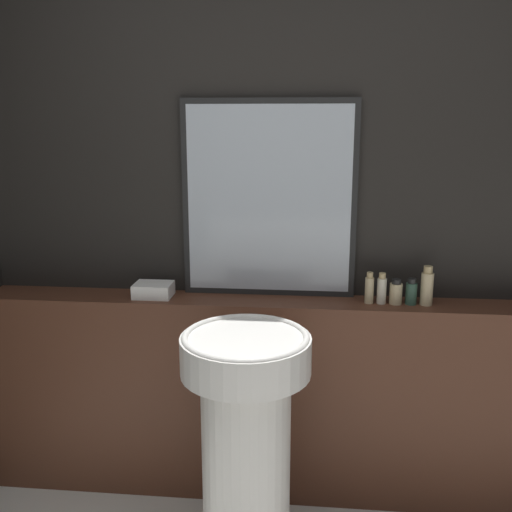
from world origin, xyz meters
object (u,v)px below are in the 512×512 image
Objects in this scene: shampoo_bottle at (369,289)px; conditioner_bottle at (382,289)px; pedestal_sink at (246,440)px; hand_soap_bottle at (427,287)px; lotion_bottle at (396,293)px; mirror at (269,200)px; towel_stack at (153,290)px; body_wash_bottle at (411,292)px.

shampoo_bottle is 0.05m from conditioner_bottle.
hand_soap_bottle is at bearing 34.05° from pedestal_sink.
shampoo_bottle reaches higher than lotion_bottle.
lotion_bottle is at bearing 0.00° from conditioner_bottle.
hand_soap_bottle is at bearing -7.32° from mirror.
mirror reaches higher than towel_stack.
body_wash_bottle is at bearing -0.00° from lotion_bottle.
towel_stack is 1.23× the size of conditioner_bottle.
towel_stack is at bearing -170.24° from mirror.
body_wash_bottle is at bearing 36.55° from pedestal_sink.
body_wash_bottle reaches higher than pedestal_sink.
lotion_bottle is 0.96× the size of body_wash_bottle.
body_wash_bottle is (0.65, 0.48, 0.44)m from pedestal_sink.
towel_stack is at bearing 180.00° from lotion_bottle.
towel_stack is at bearing 180.00° from conditioner_bottle.
lotion_bottle is (0.58, 0.48, 0.44)m from pedestal_sink.
towel_stack is 0.99m from conditioner_bottle.
body_wash_bottle is (0.18, -0.00, -0.01)m from shampoo_bottle.
mirror is 5.07× the size of hand_soap_bottle.
hand_soap_bottle is at bearing -0.00° from shampoo_bottle.
hand_soap_bottle reaches higher than towel_stack.
conditioner_bottle is at bearing -10.06° from mirror.
body_wash_bottle reaches higher than towel_stack.
body_wash_bottle is (0.61, -0.09, -0.37)m from mirror.
hand_soap_bottle is at bearing 0.00° from body_wash_bottle.
shampoo_bottle is 1.01× the size of conditioner_bottle.
lotion_bottle reaches higher than pedestal_sink.
towel_stack is at bearing 180.00° from hand_soap_bottle.
hand_soap_bottle is (1.18, -0.00, 0.05)m from towel_stack.
towel_stack is 0.94m from shampoo_bottle.
pedestal_sink is at bearing -137.53° from conditioner_bottle.
shampoo_bottle is 0.81× the size of hand_soap_bottle.
shampoo_bottle is at bearing -11.23° from mirror.
pedestal_sink is 8.89× the size of lotion_bottle.
shampoo_bottle is 0.24m from hand_soap_bottle.
towel_stack is at bearing 134.10° from pedestal_sink.
towel_stack reaches higher than pedestal_sink.
shampoo_bottle reaches higher than pedestal_sink.
hand_soap_bottle reaches higher than body_wash_bottle.
conditioner_bottle reaches higher than towel_stack.
body_wash_bottle is at bearing -8.06° from mirror.
hand_soap_bottle reaches higher than conditioner_bottle.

